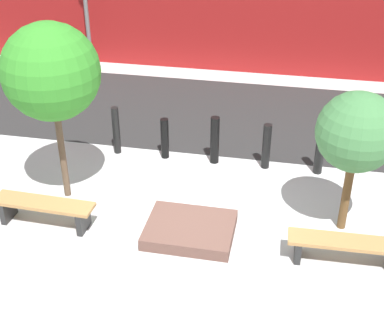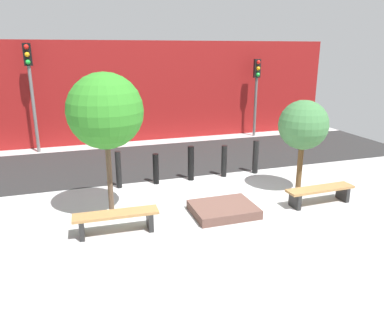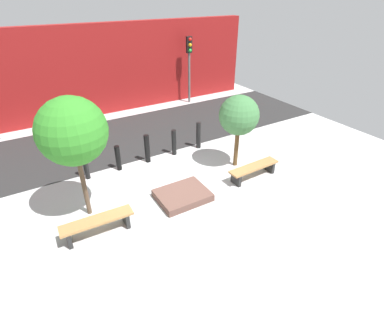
{
  "view_description": "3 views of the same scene",
  "coord_description": "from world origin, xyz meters",
  "px_view_note": "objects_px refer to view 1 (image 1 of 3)",
  "views": [
    {
      "loc": [
        1.48,
        -7.31,
        5.67
      ],
      "look_at": [
        -0.01,
        0.04,
        1.35
      ],
      "focal_mm": 50.0,
      "sensor_mm": 36.0,
      "label": 1
    },
    {
      "loc": [
        -3.24,
        -7.75,
        3.77
      ],
      "look_at": [
        -0.59,
        0.43,
        1.22
      ],
      "focal_mm": 35.0,
      "sensor_mm": 36.0,
      "label": 2
    },
    {
      "loc": [
        -3.43,
        -6.45,
        5.41
      ],
      "look_at": [
        0.32,
        -0.18,
        1.21
      ],
      "focal_mm": 28.0,
      "sensor_mm": 36.0,
      "label": 3
    }
  ],
  "objects_px": {
    "bollard_right": "(266,146)",
    "bollard_far_right": "(320,150)",
    "tree_behind_right_bench": "(357,133)",
    "bollard_left": "(165,138)",
    "bench_left": "(44,208)",
    "bollard_far_left": "(116,130)",
    "bench_right": "(346,246)",
    "tree_behind_left_bench": "(51,72)",
    "planter_bed": "(190,230)",
    "bollard_center": "(215,140)"
  },
  "relations": [
    {
      "from": "bollard_left",
      "to": "bollard_right",
      "type": "distance_m",
      "value": 2.13
    },
    {
      "from": "bollard_right",
      "to": "bollard_far_right",
      "type": "xyz_separation_m",
      "value": [
        1.07,
        0.0,
        0.04
      ]
    },
    {
      "from": "bollard_left",
      "to": "bollard_right",
      "type": "xyz_separation_m",
      "value": [
        2.13,
        0.0,
        0.04
      ]
    },
    {
      "from": "planter_bed",
      "to": "bollard_far_right",
      "type": "height_order",
      "value": "bollard_far_right"
    },
    {
      "from": "bench_right",
      "to": "bollard_far_left",
      "type": "bearing_deg",
      "value": 147.91
    },
    {
      "from": "planter_bed",
      "to": "tree_behind_left_bench",
      "type": "xyz_separation_m",
      "value": [
        -2.54,
        0.75,
        2.36
      ]
    },
    {
      "from": "bench_left",
      "to": "bollard_far_left",
      "type": "bearing_deg",
      "value": 83.27
    },
    {
      "from": "bench_left",
      "to": "planter_bed",
      "type": "bearing_deg",
      "value": 6.23
    },
    {
      "from": "bollard_left",
      "to": "bollard_center",
      "type": "height_order",
      "value": "bollard_center"
    },
    {
      "from": "bollard_far_left",
      "to": "bollard_center",
      "type": "height_order",
      "value": "bollard_far_left"
    },
    {
      "from": "bollard_right",
      "to": "bollard_far_right",
      "type": "bearing_deg",
      "value": 0.0
    },
    {
      "from": "bollard_far_left",
      "to": "bollard_far_right",
      "type": "height_order",
      "value": "bollard_far_left"
    },
    {
      "from": "bollard_right",
      "to": "bollard_far_right",
      "type": "height_order",
      "value": "bollard_far_right"
    },
    {
      "from": "bench_right",
      "to": "bollard_far_left",
      "type": "distance_m",
      "value": 5.42
    },
    {
      "from": "bollard_far_left",
      "to": "tree_behind_left_bench",
      "type": "bearing_deg",
      "value": -102.81
    },
    {
      "from": "bench_right",
      "to": "bollard_left",
      "type": "xyz_separation_m",
      "value": [
        -3.6,
        2.74,
        0.13
      ]
    },
    {
      "from": "planter_bed",
      "to": "bench_left",
      "type": "bearing_deg",
      "value": -175.5
    },
    {
      "from": "bench_left",
      "to": "tree_behind_left_bench",
      "type": "height_order",
      "value": "tree_behind_left_bench"
    },
    {
      "from": "bollard_far_right",
      "to": "planter_bed",
      "type": "bearing_deg",
      "value": -130.05
    },
    {
      "from": "tree_behind_left_bench",
      "to": "planter_bed",
      "type": "bearing_deg",
      "value": -16.41
    },
    {
      "from": "bollard_right",
      "to": "bollard_far_right",
      "type": "distance_m",
      "value": 1.07
    },
    {
      "from": "bench_left",
      "to": "bollard_far_left",
      "type": "distance_m",
      "value": 2.77
    },
    {
      "from": "tree_behind_right_bench",
      "to": "bollard_left",
      "type": "height_order",
      "value": "tree_behind_right_bench"
    },
    {
      "from": "bollard_far_right",
      "to": "tree_behind_right_bench",
      "type": "bearing_deg",
      "value": -77.19
    },
    {
      "from": "bollard_left",
      "to": "bench_left",
      "type": "bearing_deg",
      "value": -118.29
    },
    {
      "from": "bench_right",
      "to": "tree_behind_right_bench",
      "type": "distance_m",
      "value": 1.8
    },
    {
      "from": "bollard_far_left",
      "to": "bollard_center",
      "type": "xyz_separation_m",
      "value": [
        2.13,
        0.0,
        -0.01
      ]
    },
    {
      "from": "bench_left",
      "to": "bollard_left",
      "type": "distance_m",
      "value": 3.11
    },
    {
      "from": "tree_behind_left_bench",
      "to": "bollard_right",
      "type": "height_order",
      "value": "tree_behind_left_bench"
    },
    {
      "from": "tree_behind_left_bench",
      "to": "bench_left",
      "type": "bearing_deg",
      "value": -90.0
    },
    {
      "from": "tree_behind_left_bench",
      "to": "bollard_left",
      "type": "distance_m",
      "value": 3.07
    },
    {
      "from": "planter_bed",
      "to": "bollard_far_right",
      "type": "distance_m",
      "value": 3.34
    },
    {
      "from": "bollard_far_left",
      "to": "bollard_right",
      "type": "relative_size",
      "value": 1.09
    },
    {
      "from": "bollard_right",
      "to": "tree_behind_right_bench",
      "type": "bearing_deg",
      "value": -50.53
    },
    {
      "from": "planter_bed",
      "to": "bollard_right",
      "type": "height_order",
      "value": "bollard_right"
    },
    {
      "from": "tree_behind_left_bench",
      "to": "bollard_center",
      "type": "xyz_separation_m",
      "value": [
        2.54,
        1.79,
        -1.95
      ]
    },
    {
      "from": "tree_behind_left_bench",
      "to": "bollard_right",
      "type": "xyz_separation_m",
      "value": [
        3.6,
        1.79,
        -1.98
      ]
    },
    {
      "from": "bench_left",
      "to": "bollard_center",
      "type": "distance_m",
      "value": 3.74
    },
    {
      "from": "bench_right",
      "to": "bollard_left",
      "type": "height_order",
      "value": "bollard_left"
    },
    {
      "from": "bollard_left",
      "to": "bollard_right",
      "type": "bearing_deg",
      "value": 0.0
    },
    {
      "from": "bench_right",
      "to": "bollard_left",
      "type": "relative_size",
      "value": 2.03
    },
    {
      "from": "bench_right",
      "to": "tree_behind_right_bench",
      "type": "bearing_deg",
      "value": 88.27
    },
    {
      "from": "tree_behind_right_bench",
      "to": "bollard_far_right",
      "type": "xyz_separation_m",
      "value": [
        -0.41,
        1.79,
        -1.32
      ]
    },
    {
      "from": "bollard_center",
      "to": "bollard_right",
      "type": "xyz_separation_m",
      "value": [
        1.07,
        0.0,
        -0.03
      ]
    },
    {
      "from": "bollard_left",
      "to": "bollard_center",
      "type": "distance_m",
      "value": 1.07
    },
    {
      "from": "bollard_right",
      "to": "bollard_center",
      "type": "bearing_deg",
      "value": 180.0
    },
    {
      "from": "bench_left",
      "to": "bollard_center",
      "type": "bearing_deg",
      "value": 48.87
    },
    {
      "from": "tree_behind_right_bench",
      "to": "bollard_far_right",
      "type": "height_order",
      "value": "tree_behind_right_bench"
    },
    {
      "from": "bench_right",
      "to": "bollard_far_left",
      "type": "height_order",
      "value": "bollard_far_left"
    },
    {
      "from": "tree_behind_left_bench",
      "to": "bollard_far_left",
      "type": "xyz_separation_m",
      "value": [
        0.41,
        1.79,
        -1.94
      ]
    }
  ]
}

